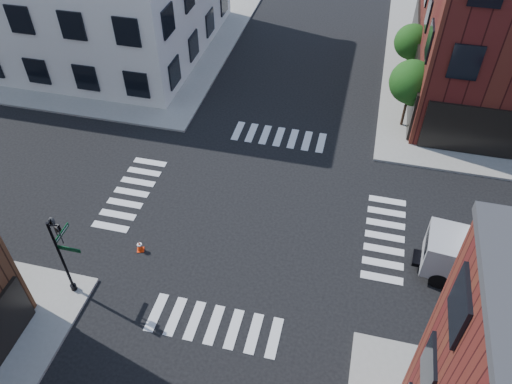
% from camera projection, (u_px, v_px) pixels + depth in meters
% --- Properties ---
extents(ground, '(120.00, 120.00, 0.00)m').
position_uv_depth(ground, '(253.00, 213.00, 26.78)').
color(ground, black).
rests_on(ground, ground).
extents(sidewalk_nw, '(30.00, 30.00, 0.15)m').
position_uv_depth(sidewalk_nw, '(84.00, 12.00, 45.16)').
color(sidewalk_nw, gray).
rests_on(sidewalk_nw, ground).
extents(tree_near, '(2.69, 2.69, 4.49)m').
position_uv_depth(tree_near, '(412.00, 84.00, 30.36)').
color(tree_near, black).
rests_on(tree_near, ground).
extents(tree_far, '(2.43, 2.43, 4.07)m').
position_uv_depth(tree_far, '(412.00, 44.00, 34.80)').
color(tree_far, black).
rests_on(tree_far, ground).
extents(signal_pole, '(1.29, 1.24, 4.60)m').
position_uv_depth(signal_pole, '(62.00, 249.00, 21.26)').
color(signal_pole, black).
rests_on(signal_pole, ground).
extents(traffic_cone, '(0.45, 0.45, 0.64)m').
position_uv_depth(traffic_cone, '(140.00, 246.00, 24.72)').
color(traffic_cone, '#F7340A').
rests_on(traffic_cone, ground).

